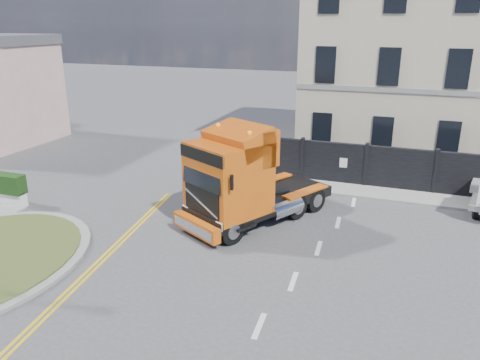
% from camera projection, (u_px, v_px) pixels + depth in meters
% --- Properties ---
extents(ground, '(120.00, 120.00, 0.00)m').
position_uv_depth(ground, '(208.00, 259.00, 15.26)').
color(ground, '#424244').
rests_on(ground, ground).
extents(hoarding_fence, '(18.80, 0.25, 2.00)m').
position_uv_depth(hoarding_fence, '(424.00, 172.00, 20.79)').
color(hoarding_fence, black).
rests_on(hoarding_fence, ground).
extents(georgian_building, '(12.30, 10.30, 12.80)m').
position_uv_depth(georgian_building, '(424.00, 51.00, 26.10)').
color(georgian_building, '#C2B39A').
rests_on(georgian_building, ground).
extents(pavement_far, '(20.00, 1.60, 0.12)m').
position_uv_depth(pavement_far, '(408.00, 197.00, 20.48)').
color(pavement_far, gray).
rests_on(pavement_far, ground).
extents(truck, '(5.02, 6.62, 3.76)m').
position_uv_depth(truck, '(241.00, 183.00, 17.34)').
color(truck, black).
rests_on(truck, ground).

